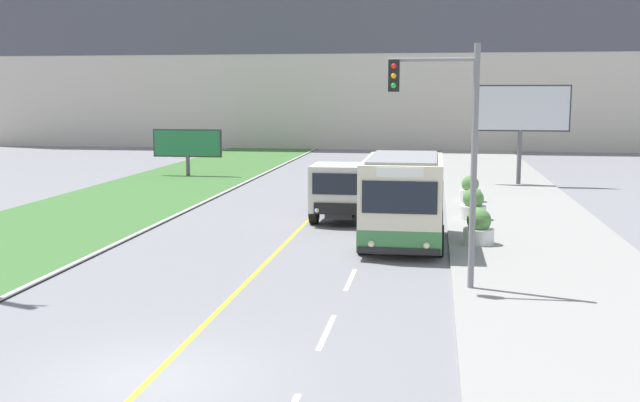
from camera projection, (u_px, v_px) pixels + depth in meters
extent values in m
plane|color=slate|center=(149.00, 380.00, 13.40)|extent=(300.00, 300.00, 0.00)
cube|color=gold|center=(149.00, 380.00, 13.40)|extent=(0.14, 140.00, 0.01)
cube|color=silver|center=(327.00, 332.00, 16.11)|extent=(0.12, 2.40, 0.01)
cube|color=silver|center=(351.00, 279.00, 20.61)|extent=(0.12, 2.40, 0.01)
cube|color=silver|center=(366.00, 246.00, 25.11)|extent=(0.12, 2.40, 0.01)
cube|color=silver|center=(376.00, 222.00, 29.61)|extent=(0.12, 2.40, 0.01)
cube|color=silver|center=(384.00, 205.00, 34.11)|extent=(0.12, 2.40, 0.01)
cube|color=silver|center=(390.00, 192.00, 38.61)|extent=(0.12, 2.40, 0.01)
cube|color=silver|center=(395.00, 181.00, 43.11)|extent=(0.12, 2.40, 0.01)
cube|color=beige|center=(383.00, 15.00, 68.57)|extent=(80.00, 8.00, 24.16)
cube|color=#4C4C56|center=(380.00, 3.00, 64.55)|extent=(80.00, 0.04, 8.46)
cube|color=beige|center=(403.00, 198.00, 24.94)|extent=(2.55, 5.33, 2.66)
cube|color=#3D7F42|center=(403.00, 227.00, 25.09)|extent=(2.57, 5.35, 0.70)
cube|color=black|center=(403.00, 186.00, 24.89)|extent=(2.57, 4.90, 0.93)
cube|color=gray|center=(404.00, 157.00, 24.75)|extent=(2.17, 4.80, 0.08)
cube|color=black|center=(399.00, 198.00, 22.26)|extent=(2.24, 0.04, 0.98)
cube|color=black|center=(399.00, 251.00, 22.49)|extent=(2.50, 0.06, 0.20)
sphere|color=#F4EAB2|center=(371.00, 244.00, 22.57)|extent=(0.20, 0.20, 0.20)
sphere|color=#F4EAB2|center=(426.00, 246.00, 22.32)|extent=(0.20, 0.20, 0.20)
cube|color=white|center=(400.00, 172.00, 22.15)|extent=(1.40, 0.04, 0.28)
cylinder|color=black|center=(362.00, 238.00, 23.83)|extent=(0.28, 1.00, 1.00)
cylinder|color=black|center=(439.00, 241.00, 23.46)|extent=(0.28, 1.00, 1.00)
cylinder|color=black|center=(371.00, 221.00, 26.95)|extent=(0.28, 1.00, 1.00)
cylinder|color=black|center=(439.00, 223.00, 26.59)|extent=(0.28, 1.00, 1.00)
cube|color=black|center=(348.00, 204.00, 31.35)|extent=(1.05, 6.53, 0.20)
cube|color=beige|center=(342.00, 187.00, 29.14)|extent=(2.32, 2.31, 1.78)
cube|color=black|center=(338.00, 184.00, 27.96)|extent=(1.98, 0.04, 0.80)
cube|color=black|center=(338.00, 209.00, 28.08)|extent=(1.86, 0.06, 0.44)
sphere|color=silver|center=(317.00, 210.00, 28.20)|extent=(0.18, 0.18, 0.18)
sphere|color=silver|center=(360.00, 211.00, 27.96)|extent=(0.18, 0.18, 0.18)
cube|color=slate|center=(352.00, 196.00, 32.58)|extent=(2.21, 3.98, 0.12)
cube|color=slate|center=(328.00, 183.00, 32.65)|extent=(0.12, 3.98, 1.23)
cube|color=slate|center=(376.00, 184.00, 32.34)|extent=(0.12, 3.98, 1.23)
cube|color=slate|center=(346.00, 189.00, 30.61)|extent=(2.21, 0.12, 1.23)
cube|color=slate|center=(356.00, 179.00, 34.38)|extent=(2.21, 0.12, 1.23)
cube|color=slate|center=(347.00, 172.00, 30.50)|extent=(2.21, 0.12, 0.24)
cylinder|color=black|center=(314.00, 211.00, 29.21)|extent=(0.30, 1.04, 1.04)
cylinder|color=black|center=(369.00, 212.00, 28.89)|extent=(0.30, 1.04, 1.04)
cylinder|color=black|center=(328.00, 197.00, 32.95)|extent=(0.30, 1.04, 1.04)
cylinder|color=black|center=(376.00, 198.00, 32.62)|extent=(0.30, 1.04, 1.04)
cylinder|color=slate|center=(474.00, 170.00, 19.00)|extent=(0.16, 0.16, 6.32)
cylinder|color=slate|center=(432.00, 60.00, 18.77)|extent=(2.20, 0.10, 0.10)
cube|color=black|center=(394.00, 76.00, 18.97)|extent=(0.28, 0.24, 0.80)
sphere|color=red|center=(394.00, 66.00, 18.81)|extent=(0.14, 0.14, 0.14)
sphere|color=orange|center=(394.00, 76.00, 18.84)|extent=(0.14, 0.14, 0.14)
sphere|color=green|center=(394.00, 85.00, 18.88)|extent=(0.14, 0.14, 0.14)
cylinder|color=#59595B|center=(519.00, 158.00, 41.09)|extent=(0.24, 0.24, 3.06)
cube|color=#333333|center=(521.00, 108.00, 40.69)|extent=(5.21, 0.20, 2.52)
cube|color=silver|center=(521.00, 108.00, 40.59)|extent=(5.05, 0.02, 2.36)
cylinder|color=#59595B|center=(188.00, 166.00, 45.80)|extent=(0.24, 0.24, 1.26)
cube|color=#333333|center=(187.00, 143.00, 45.60)|extent=(4.29, 0.20, 1.70)
cube|color=#287547|center=(187.00, 143.00, 45.49)|extent=(4.13, 0.02, 1.54)
cylinder|color=silver|center=(479.00, 236.00, 25.03)|extent=(1.02, 1.02, 0.51)
sphere|color=#518442|center=(479.00, 220.00, 24.95)|extent=(0.81, 0.81, 0.81)
cylinder|color=silver|center=(473.00, 212.00, 29.90)|extent=(1.03, 1.03, 0.54)
sphere|color=#518442|center=(473.00, 199.00, 29.82)|extent=(0.83, 0.83, 0.83)
cylinder|color=silver|center=(470.00, 196.00, 34.76)|extent=(0.99, 0.99, 0.53)
sphere|color=#518442|center=(470.00, 184.00, 34.68)|extent=(0.80, 0.80, 0.80)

